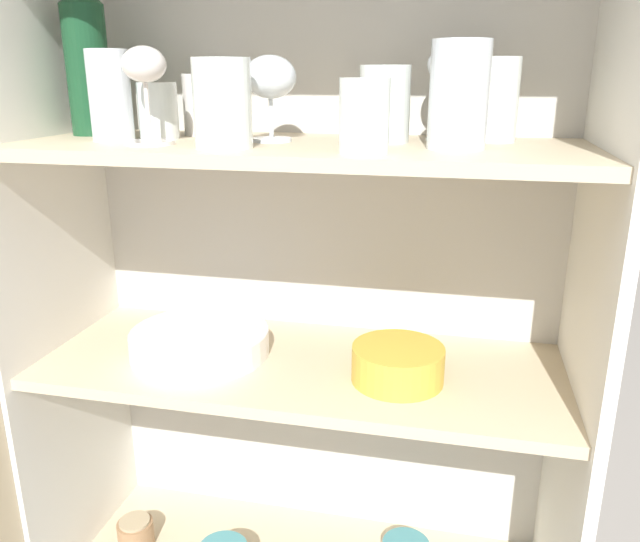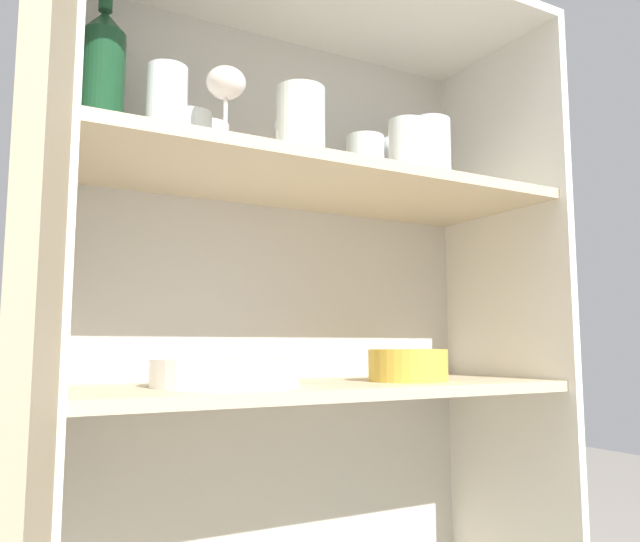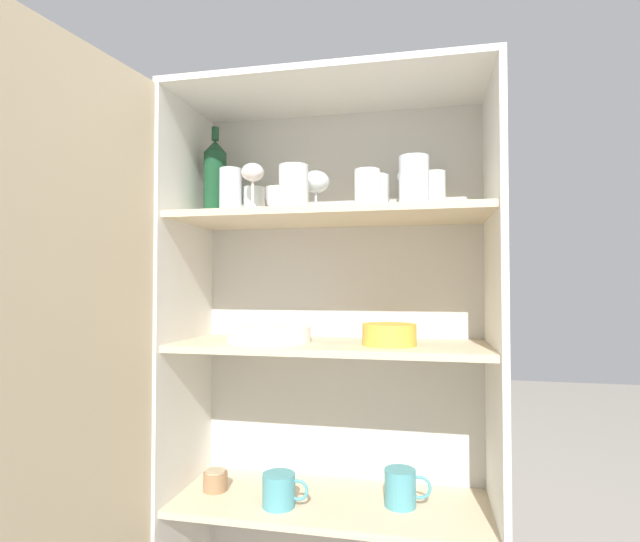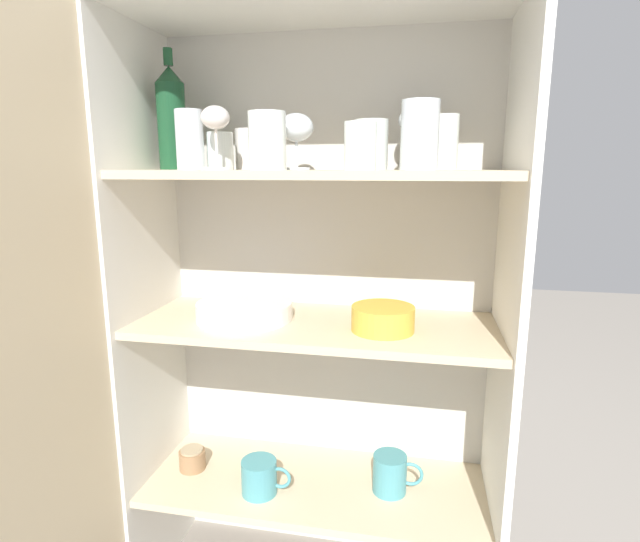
% 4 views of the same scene
% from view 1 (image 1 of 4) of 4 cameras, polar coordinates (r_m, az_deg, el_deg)
% --- Properties ---
extents(cupboard_back_panel, '(0.93, 0.02, 1.51)m').
position_cam_1_polar(cupboard_back_panel, '(1.27, 0.25, -5.67)').
color(cupboard_back_panel, silver).
rests_on(cupboard_back_panel, ground_plane).
extents(cupboard_side_left, '(0.02, 0.38, 1.51)m').
position_cam_1_polar(cupboard_side_left, '(1.30, -21.93, -6.59)').
color(cupboard_side_left, white).
rests_on(cupboard_side_left, ground_plane).
extents(cupboard_side_right, '(0.02, 0.38, 1.51)m').
position_cam_1_polar(cupboard_side_right, '(1.10, 22.36, -10.96)').
color(cupboard_side_right, white).
rests_on(cupboard_side_right, ground_plane).
extents(shelf_board_middle, '(0.90, 0.35, 0.02)m').
position_cam_1_polar(shelf_board_middle, '(1.11, -1.80, -8.69)').
color(shelf_board_middle, beige).
extents(shelf_board_upper, '(0.90, 0.35, 0.02)m').
position_cam_1_polar(shelf_board_upper, '(1.00, -2.01, 11.06)').
color(shelf_board_upper, beige).
extents(tumbler_glass_0, '(0.08, 0.08, 0.15)m').
position_cam_1_polar(tumbler_glass_0, '(0.93, 12.58, 15.41)').
color(tumbler_glass_0, white).
rests_on(tumbler_glass_0, shelf_board_upper).
extents(tumbler_glass_1, '(0.08, 0.08, 0.12)m').
position_cam_1_polar(tumbler_glass_1, '(1.01, 5.92, 14.93)').
color(tumbler_glass_1, white).
rests_on(tumbler_glass_1, shelf_board_upper).
extents(tumbler_glass_2, '(0.07, 0.07, 0.14)m').
position_cam_1_polar(tumbler_glass_2, '(1.08, -18.64, 14.95)').
color(tumbler_glass_2, white).
rests_on(tumbler_glass_2, shelf_board_upper).
extents(tumbler_glass_3, '(0.06, 0.06, 0.09)m').
position_cam_1_polar(tumbler_glass_3, '(1.09, -14.58, 13.99)').
color(tumbler_glass_3, white).
rests_on(tumbler_glass_3, shelf_board_upper).
extents(tumbler_glass_4, '(0.08, 0.08, 0.13)m').
position_cam_1_polar(tumbler_glass_4, '(0.93, -8.90, 14.88)').
color(tumbler_glass_4, white).
rests_on(tumbler_glass_4, shelf_board_upper).
extents(tumbler_glass_5, '(0.08, 0.08, 0.10)m').
position_cam_1_polar(tumbler_glass_5, '(1.14, -10.34, 14.72)').
color(tumbler_glass_5, silver).
rests_on(tumbler_glass_5, shelf_board_upper).
extents(tumbler_glass_6, '(0.07, 0.07, 0.10)m').
position_cam_1_polar(tumbler_glass_6, '(0.86, 4.07, 13.94)').
color(tumbler_glass_6, white).
rests_on(tumbler_glass_6, shelf_board_upper).
extents(tumbler_glass_7, '(0.06, 0.06, 0.13)m').
position_cam_1_polar(tumbler_glass_7, '(1.05, 15.98, 14.79)').
color(tumbler_glass_7, white).
rests_on(tumbler_glass_7, shelf_board_upper).
extents(wine_glass_0, '(0.08, 0.08, 0.14)m').
position_cam_1_polar(wine_glass_0, '(1.00, -15.72, 16.84)').
color(wine_glass_0, silver).
rests_on(wine_glass_0, shelf_board_upper).
extents(wine_glass_1, '(0.08, 0.08, 0.13)m').
position_cam_1_polar(wine_glass_1, '(1.02, -4.57, 16.97)').
color(wine_glass_1, white).
rests_on(wine_glass_1, shelf_board_upper).
extents(wine_glass_2, '(0.07, 0.07, 0.15)m').
position_cam_1_polar(wine_glass_2, '(1.04, 11.79, 17.43)').
color(wine_glass_2, white).
rests_on(wine_glass_2, shelf_board_upper).
extents(wine_bottle, '(0.07, 0.07, 0.30)m').
position_cam_1_polar(wine_bottle, '(1.20, -20.57, 17.85)').
color(wine_bottle, '#194728').
rests_on(wine_bottle, shelf_board_upper).
extents(plate_stack_white, '(0.25, 0.25, 0.04)m').
position_cam_1_polar(plate_stack_white, '(1.14, -10.91, -6.40)').
color(plate_stack_white, white).
rests_on(plate_stack_white, shelf_board_middle).
extents(mixing_bowl_large, '(0.15, 0.15, 0.06)m').
position_cam_1_polar(mixing_bowl_large, '(1.03, 7.13, -8.28)').
color(mixing_bowl_large, gold).
rests_on(mixing_bowl_large, shelf_board_middle).
extents(storage_jar, '(0.07, 0.07, 0.06)m').
position_cam_1_polar(storage_jar, '(1.45, -16.49, -21.96)').
color(storage_jar, '#99704C').
rests_on(storage_jar, shelf_board_lower).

